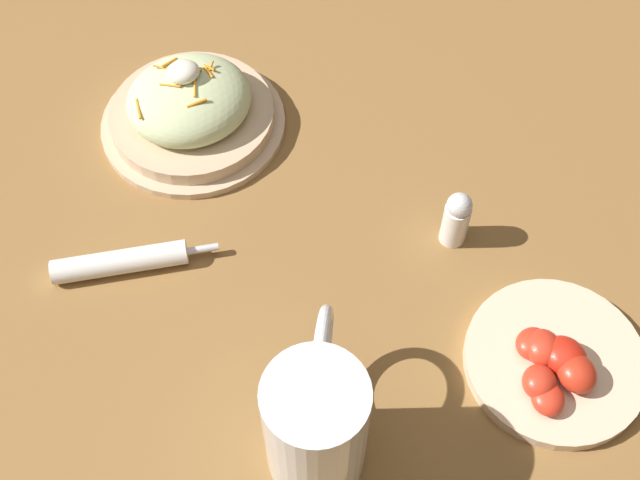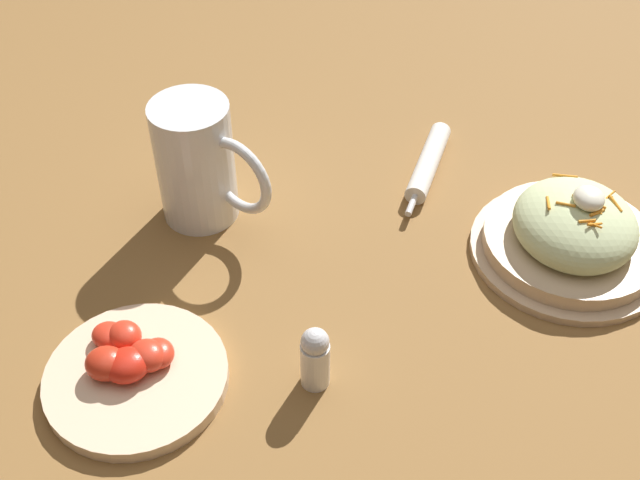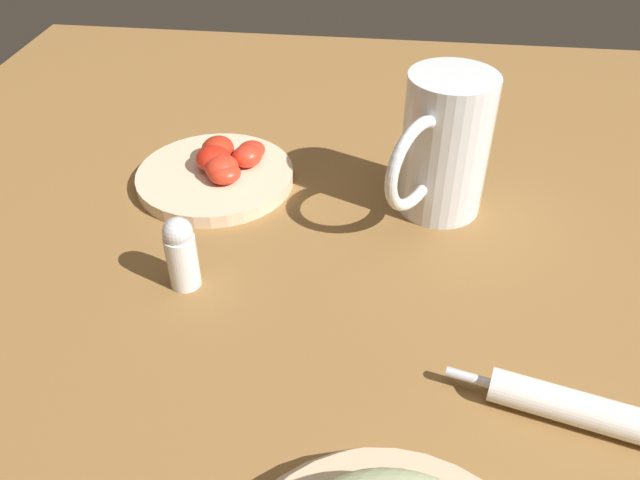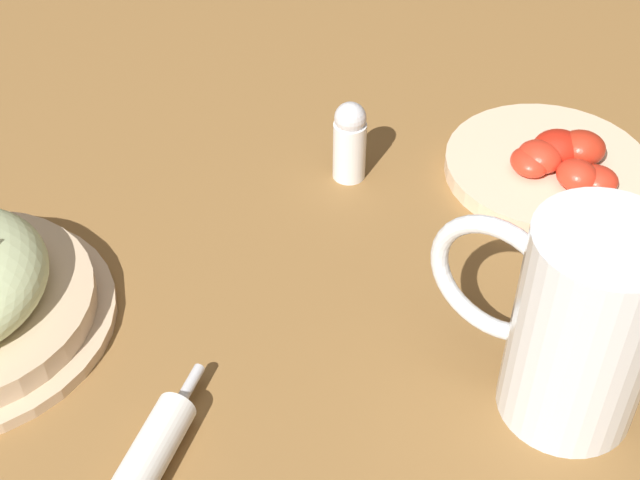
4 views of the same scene
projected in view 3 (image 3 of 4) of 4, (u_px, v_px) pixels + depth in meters
ground_plane at (442, 327)px, 0.59m from camera, size 1.43×1.43×0.00m
beer_mug at (447, 152)px, 0.69m from camera, size 0.12×0.15×0.16m
napkin_roll at (584, 410)px, 0.50m from camera, size 0.18×0.06×0.03m
tomato_plate at (219, 171)px, 0.77m from camera, size 0.19×0.19×0.05m
salt_shaker at (181, 252)px, 0.61m from camera, size 0.03×0.03×0.08m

